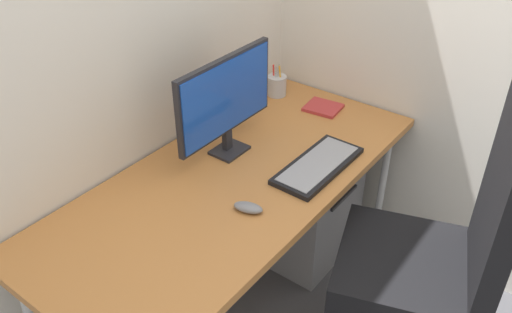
% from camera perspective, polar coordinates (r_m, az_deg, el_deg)
% --- Properties ---
extents(ground_plane, '(8.00, 8.00, 0.00)m').
position_cam_1_polar(ground_plane, '(2.50, -1.92, -15.97)').
color(ground_plane, '#4C4C51').
extents(desk, '(1.65, 0.73, 0.73)m').
position_cam_1_polar(desk, '(2.02, -2.28, -3.15)').
color(desk, '#B27038').
rests_on(desk, ground_plane).
extents(office_chair, '(0.62, 0.64, 1.33)m').
position_cam_1_polar(office_chair, '(1.94, 19.61, -8.43)').
color(office_chair, black).
rests_on(office_chair, ground_plane).
extents(filing_cabinet, '(0.45, 0.55, 0.60)m').
position_cam_1_polar(filing_cabinet, '(2.61, 4.00, -4.30)').
color(filing_cabinet, slate).
rests_on(filing_cabinet, ground_plane).
extents(monitor, '(0.52, 0.11, 0.40)m').
position_cam_1_polar(monitor, '(2.03, -3.26, 6.23)').
color(monitor, black).
rests_on(monitor, desk).
extents(keyboard, '(0.41, 0.18, 0.02)m').
position_cam_1_polar(keyboard, '(2.05, 6.70, -0.95)').
color(keyboard, black).
rests_on(keyboard, desk).
extents(mouse, '(0.08, 0.12, 0.03)m').
position_cam_1_polar(mouse, '(1.82, -0.85, -5.53)').
color(mouse, slate).
rests_on(mouse, desk).
extents(pen_holder, '(0.09, 0.09, 0.15)m').
position_cam_1_polar(pen_holder, '(2.55, 2.25, 7.68)').
color(pen_holder, '#B2B5BA').
rests_on(pen_holder, desk).
extents(notebook, '(0.16, 0.17, 0.02)m').
position_cam_1_polar(notebook, '(2.46, 7.24, 5.26)').
color(notebook, '#B23333').
rests_on(notebook, desk).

